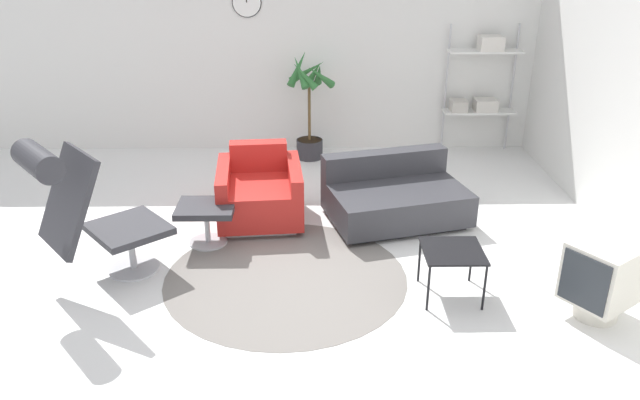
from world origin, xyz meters
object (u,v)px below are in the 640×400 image
crt_television (602,277)px  ottoman (206,214)px  lounge_chair (81,201)px  potted_plant (309,112)px  shelf_unit (481,81)px  armchair_red (260,194)px  side_table (453,254)px  couch_low (395,198)px

crt_television → ottoman: bearing=33.6°
lounge_chair → potted_plant: bearing=109.4°
shelf_unit → armchair_red: bearing=-142.7°
side_table → armchair_red: bearing=138.4°
side_table → shelf_unit: 3.72m
armchair_red → shelf_unit: shelf_unit is taller
armchair_red → side_table: (1.65, -1.46, 0.10)m
couch_low → potted_plant: (-0.87, 1.86, 0.38)m
couch_low → potted_plant: bearing=-79.9°
couch_low → shelf_unit: bearing=-137.8°
ottoman → shelf_unit: 4.13m
side_table → lounge_chair: bearing=175.8°
side_table → couch_low: bearing=100.8°
crt_television → shelf_unit: bearing=-34.6°
lounge_chair → crt_television: lounge_chair is taller
ottoman → couch_low: (1.83, 0.51, -0.07)m
potted_plant → shelf_unit: shelf_unit is taller
crt_television → potted_plant: bearing=-3.4°
crt_television → shelf_unit: size_ratio=0.39×
crt_television → lounge_chair: bearing=47.6°
ottoman → armchair_red: armchair_red is taller
crt_television → side_table: bearing=38.6°
couch_low → crt_television: bearing=112.2°
side_table → crt_television: size_ratio=0.74×
couch_low → shelf_unit: (1.33, 2.07, 0.72)m
lounge_chair → potted_plant: size_ratio=0.93×
side_table → crt_television: (1.07, -0.32, -0.03)m
side_table → shelf_unit: size_ratio=0.29×
lounge_chair → side_table: size_ratio=2.67×
ottoman → potted_plant: 2.58m
lounge_chair → couch_low: 3.00m
side_table → potted_plant: 3.51m
lounge_chair → potted_plant: potted_plant is taller
shelf_unit → crt_television: bearing=-89.8°
armchair_red → side_table: armchair_red is taller
ottoman → crt_television: bearing=-21.6°
lounge_chair → crt_television: 4.08m
ottoman → shelf_unit: (3.16, 2.58, 0.65)m
side_table → shelf_unit: bearing=73.3°
armchair_red → side_table: bearing=133.5°
lounge_chair → potted_plant: (1.81, 3.10, -0.15)m
ottoman → potted_plant: bearing=68.0°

